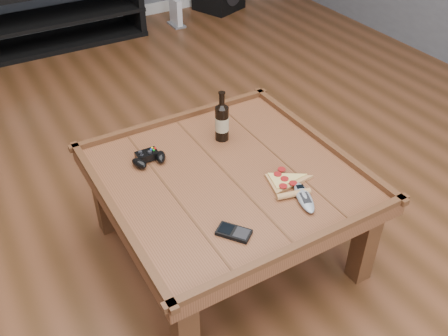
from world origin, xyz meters
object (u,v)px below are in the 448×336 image
game_controller (149,158)px  coffee_table (227,185)px  media_console (55,15)px  smartphone (234,232)px  beer_bottle (222,121)px  remote_control (304,197)px  pizza_slice (286,183)px  game_console (176,14)px

game_controller → coffee_table: bearing=-43.1°
media_console → smartphone: size_ratio=10.30×
beer_bottle → remote_control: beer_bottle is taller
pizza_slice → smartphone: (-0.32, -0.13, -0.00)m
media_console → game_console: bearing=-7.8°
media_console → remote_control: size_ratio=7.27×
pizza_slice → game_console: size_ratio=1.15×
smartphone → game_console: 3.17m
game_controller → pizza_slice: game_controller is taller
game_controller → smartphone: (0.09, -0.55, -0.01)m
coffee_table → game_console: coffee_table is taller
coffee_table → game_controller: 0.35m
game_controller → game_console: game_controller is taller
remote_control → game_console: (0.84, 2.90, -0.35)m
pizza_slice → remote_control: size_ratio=1.44×
smartphone → game_console: smartphone is taller
game_controller → remote_control: size_ratio=0.85×
media_console → game_controller: bearing=-95.5°
media_console → game_controller: size_ratio=8.51×
coffee_table → remote_control: remote_control is taller
remote_control → game_console: remote_control is taller
game_controller → beer_bottle: bearing=0.7°
game_controller → game_console: size_ratio=0.68×
beer_bottle → smartphone: beer_bottle is taller
beer_bottle → pizza_slice: 0.42m
remote_control → game_console: bearing=93.4°
game_console → smartphone: bearing=-111.4°
media_console → beer_bottle: beer_bottle is taller
coffee_table → remote_control: (0.17, -0.29, 0.07)m
smartphone → pizza_slice: bearing=-14.4°
coffee_table → game_controller: game_controller is taller
beer_bottle → pizza_slice: beer_bottle is taller
beer_bottle → smartphone: (-0.27, -0.55, -0.09)m
beer_bottle → remote_control: size_ratio=1.23×
game_console → beer_bottle: bearing=-110.3°
game_controller → remote_control: (0.42, -0.53, -0.01)m
game_controller → pizza_slice: bearing=-43.9°
media_console → beer_bottle: bearing=-87.5°
pizza_slice → media_console: bearing=107.1°
beer_bottle → coffee_table: bearing=-115.4°
smartphone → game_console: size_ratio=0.56×
pizza_slice → smartphone: pizza_slice is taller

